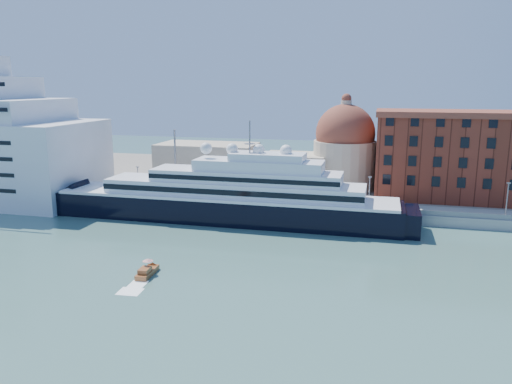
# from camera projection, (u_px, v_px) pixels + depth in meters

# --- Properties ---
(ground) EXTENTS (400.00, 400.00, 0.00)m
(ground) POSITION_uv_depth(u_px,v_px,m) (206.00, 252.00, 97.30)
(ground) COLOR #3B665F
(ground) RESTS_ON ground
(quay) EXTENTS (180.00, 10.00, 2.50)m
(quay) POSITION_uv_depth(u_px,v_px,m) (250.00, 205.00, 129.27)
(quay) COLOR gray
(quay) RESTS_ON ground
(land) EXTENTS (260.00, 72.00, 2.00)m
(land) POSITION_uv_depth(u_px,v_px,m) (281.00, 178.00, 168.18)
(land) COLOR slate
(land) RESTS_ON ground
(quay_fence) EXTENTS (180.00, 0.10, 1.20)m
(quay_fence) POSITION_uv_depth(u_px,v_px,m) (246.00, 202.00, 124.61)
(quay_fence) COLOR slate
(quay_fence) RESTS_ON quay
(superyacht) EXTENTS (93.60, 12.98, 27.97)m
(superyacht) POSITION_uv_depth(u_px,v_px,m) (214.00, 200.00, 119.53)
(superyacht) COLOR black
(superyacht) RESTS_ON ground
(service_barge) EXTENTS (13.85, 8.54, 2.96)m
(service_barge) POSITION_uv_depth(u_px,v_px,m) (67.00, 207.00, 129.48)
(service_barge) COLOR white
(service_barge) RESTS_ON ground
(water_taxi) EXTENTS (2.47, 6.27, 2.92)m
(water_taxi) POSITION_uv_depth(u_px,v_px,m) (147.00, 271.00, 85.17)
(water_taxi) COLOR brown
(water_taxi) RESTS_ON ground
(warehouse) EXTENTS (43.00, 19.00, 23.25)m
(warehouse) POSITION_uv_depth(u_px,v_px,m) (458.00, 155.00, 131.32)
(warehouse) COLOR maroon
(warehouse) RESTS_ON land
(church) EXTENTS (66.00, 18.00, 25.50)m
(church) POSITION_uv_depth(u_px,v_px,m) (291.00, 157.00, 148.18)
(church) COLOR beige
(church) RESTS_ON land
(lamp_posts) EXTENTS (120.80, 2.40, 18.00)m
(lamp_posts) POSITION_uv_depth(u_px,v_px,m) (201.00, 172.00, 128.81)
(lamp_posts) COLOR slate
(lamp_posts) RESTS_ON quay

